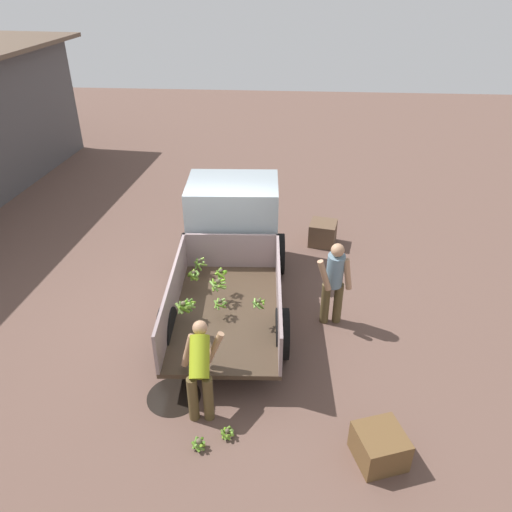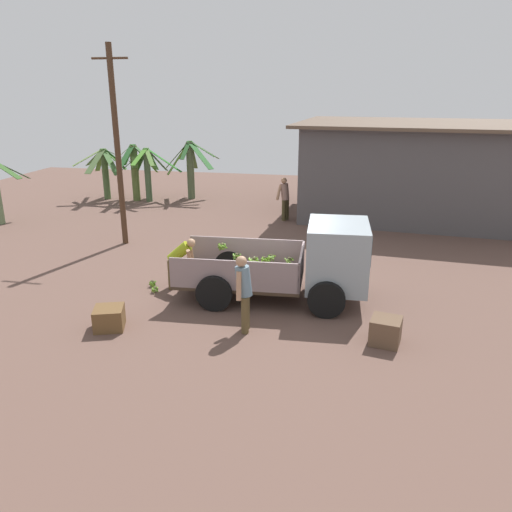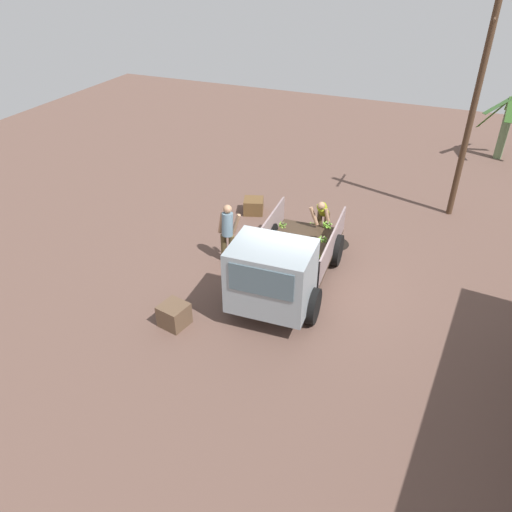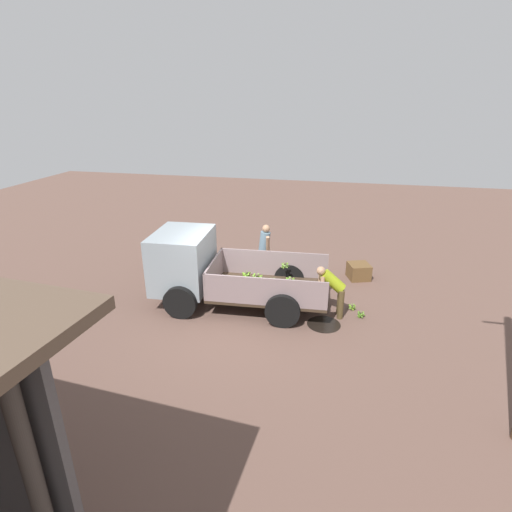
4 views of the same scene
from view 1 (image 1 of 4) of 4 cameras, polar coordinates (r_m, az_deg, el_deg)
The scene contains 9 objects.
ground at distance 9.73m, azimuth -4.69°, elevation -5.74°, with size 36.00×36.00×0.00m, color brown.
mud_patch_0 at distance 8.07m, azimuth -9.37°, elevation -15.57°, with size 0.83×0.83×0.01m, color black.
cargo_truck at distance 10.00m, azimuth -2.77°, elevation 2.39°, with size 4.68×2.32×1.95m.
person_foreground_visitor at distance 8.86m, azimuth 8.93°, elevation -2.75°, with size 0.41×0.66×1.69m.
person_worker_loading at distance 7.32m, azimuth -6.41°, elevation -12.51°, with size 0.75×0.67×1.35m.
banana_bunch_on_ground_0 at distance 7.43m, azimuth -3.31°, elevation -19.52°, with size 0.21×0.21×0.16m.
banana_bunch_on_ground_1 at distance 7.33m, azimuth -6.53°, elevation -20.53°, with size 0.21×0.21×0.19m.
wooden_crate_0 at distance 7.27m, azimuth 13.94°, elevation -20.36°, with size 0.62×0.62×0.48m, color brown.
wooden_crate_1 at distance 11.73m, azimuth 7.64°, elevation 2.60°, with size 0.59×0.59×0.55m, color brown.
Camera 1 is at (-7.68, -1.34, 5.82)m, focal length 35.00 mm.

